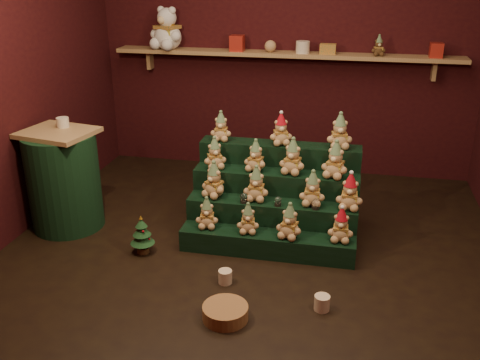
% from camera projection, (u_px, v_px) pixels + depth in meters
% --- Properties ---
extents(ground, '(4.00, 4.00, 0.00)m').
position_uv_depth(ground, '(249.00, 254.00, 4.31)').
color(ground, black).
rests_on(ground, ground).
extents(back_wall, '(4.00, 0.10, 2.80)m').
position_uv_depth(back_wall, '(287.00, 42.00, 5.64)').
color(back_wall, black).
rests_on(back_wall, ground).
extents(front_wall, '(4.00, 0.10, 2.80)m').
position_uv_depth(front_wall, '(144.00, 197.00, 1.92)').
color(front_wall, black).
rests_on(front_wall, ground).
extents(back_shelf, '(3.60, 0.26, 0.24)m').
position_uv_depth(back_shelf, '(284.00, 55.00, 5.52)').
color(back_shelf, '#A57C52').
rests_on(back_shelf, ground).
extents(riser_tier_front, '(1.40, 0.22, 0.18)m').
position_uv_depth(riser_tier_front, '(267.00, 244.00, 4.28)').
color(riser_tier_front, black).
rests_on(riser_tier_front, ground).
extents(riser_tier_midfront, '(1.40, 0.22, 0.36)m').
position_uv_depth(riser_tier_midfront, '(271.00, 222.00, 4.45)').
color(riser_tier_midfront, black).
rests_on(riser_tier_midfront, ground).
extents(riser_tier_midback, '(1.40, 0.22, 0.54)m').
position_uv_depth(riser_tier_midback, '(275.00, 201.00, 4.61)').
color(riser_tier_midback, black).
rests_on(riser_tier_midback, ground).
extents(riser_tier_back, '(1.40, 0.22, 0.72)m').
position_uv_depth(riser_tier_back, '(279.00, 182.00, 4.78)').
color(riser_tier_back, black).
rests_on(riser_tier_back, ground).
extents(teddy_0, '(0.21, 0.19, 0.26)m').
position_uv_depth(teddy_0, '(207.00, 213.00, 4.31)').
color(teddy_0, tan).
rests_on(teddy_0, riser_tier_front).
extents(teddy_1, '(0.20, 0.18, 0.25)m').
position_uv_depth(teddy_1, '(248.00, 218.00, 4.23)').
color(teddy_1, tan).
rests_on(teddy_1, riser_tier_front).
extents(teddy_2, '(0.24, 0.23, 0.28)m').
position_uv_depth(teddy_2, '(290.00, 221.00, 4.14)').
color(teddy_2, tan).
rests_on(teddy_2, riser_tier_front).
extents(teddy_3, '(0.19, 0.18, 0.27)m').
position_uv_depth(teddy_3, '(341.00, 225.00, 4.09)').
color(teddy_3, tan).
rests_on(teddy_3, riser_tier_front).
extents(teddy_4, '(0.28, 0.27, 0.30)m').
position_uv_depth(teddy_4, '(214.00, 180.00, 4.43)').
color(teddy_4, tan).
rests_on(teddy_4, riser_tier_midfront).
extents(teddy_5, '(0.21, 0.19, 0.29)m').
position_uv_depth(teddy_5, '(256.00, 184.00, 4.36)').
color(teddy_5, tan).
rests_on(teddy_5, riser_tier_midfront).
extents(teddy_6, '(0.21, 0.19, 0.29)m').
position_uv_depth(teddy_6, '(313.00, 188.00, 4.28)').
color(teddy_6, tan).
rests_on(teddy_6, riser_tier_midfront).
extents(teddy_7, '(0.22, 0.20, 0.29)m').
position_uv_depth(teddy_7, '(350.00, 192.00, 4.21)').
color(teddy_7, tan).
rests_on(teddy_7, riser_tier_midfront).
extents(teddy_8, '(0.25, 0.24, 0.27)m').
position_uv_depth(teddy_8, '(215.00, 153.00, 4.55)').
color(teddy_8, tan).
rests_on(teddy_8, riser_tier_midback).
extents(teddy_9, '(0.23, 0.21, 0.27)m').
position_uv_depth(teddy_9, '(256.00, 156.00, 4.49)').
color(teddy_9, tan).
rests_on(teddy_9, riser_tier_midback).
extents(teddy_10, '(0.25, 0.23, 0.30)m').
position_uv_depth(teddy_10, '(293.00, 156.00, 4.43)').
color(teddy_10, tan).
rests_on(teddy_10, riser_tier_midback).
extents(teddy_11, '(0.27, 0.25, 0.31)m').
position_uv_depth(teddy_11, '(336.00, 160.00, 4.34)').
color(teddy_11, tan).
rests_on(teddy_11, riser_tier_midback).
extents(teddy_12, '(0.19, 0.18, 0.26)m').
position_uv_depth(teddy_12, '(221.00, 126.00, 4.68)').
color(teddy_12, tan).
rests_on(teddy_12, riser_tier_back).
extents(teddy_13, '(0.24, 0.23, 0.27)m').
position_uv_depth(teddy_13, '(281.00, 129.00, 4.57)').
color(teddy_13, tan).
rests_on(teddy_13, riser_tier_back).
extents(teddy_14, '(0.25, 0.23, 0.30)m').
position_uv_depth(teddy_14, '(340.00, 131.00, 4.48)').
color(teddy_14, tan).
rests_on(teddy_14, riser_tier_back).
extents(snow_globe_a, '(0.06, 0.06, 0.09)m').
position_uv_depth(snow_globe_a, '(244.00, 198.00, 4.35)').
color(snow_globe_a, black).
rests_on(snow_globe_a, riser_tier_midfront).
extents(snow_globe_b, '(0.06, 0.06, 0.08)m').
position_uv_depth(snow_globe_b, '(278.00, 201.00, 4.30)').
color(snow_globe_b, black).
rests_on(snow_globe_b, riser_tier_midfront).
extents(snow_globe_c, '(0.06, 0.06, 0.09)m').
position_uv_depth(snow_globe_c, '(316.00, 204.00, 4.24)').
color(snow_globe_c, black).
rests_on(snow_globe_c, riser_tier_midfront).
extents(side_table, '(0.65, 0.61, 0.88)m').
position_uv_depth(side_table, '(64.00, 180.00, 4.62)').
color(side_table, '#A57C52').
rests_on(side_table, ground).
extents(table_ornament, '(0.10, 0.10, 0.08)m').
position_uv_depth(table_ornament, '(63.00, 122.00, 4.52)').
color(table_ornament, beige).
rests_on(table_ornament, side_table).
extents(mini_christmas_tree, '(0.19, 0.19, 0.33)m').
position_uv_depth(mini_christmas_tree, '(142.00, 235.00, 4.27)').
color(mini_christmas_tree, '#4C341B').
rests_on(mini_christmas_tree, ground).
extents(mug_left, '(0.10, 0.10, 0.10)m').
position_uv_depth(mug_left, '(225.00, 277.00, 3.90)').
color(mug_left, beige).
rests_on(mug_left, ground).
extents(mug_right, '(0.11, 0.11, 0.11)m').
position_uv_depth(mug_right, '(322.00, 303.00, 3.60)').
color(mug_right, beige).
rests_on(mug_right, ground).
extents(wicker_basket, '(0.38, 0.38, 0.10)m').
position_uv_depth(wicker_basket, '(225.00, 312.00, 3.51)').
color(wicker_basket, olive).
rests_on(wicker_basket, ground).
extents(white_bear, '(0.49, 0.47, 0.55)m').
position_uv_depth(white_bear, '(167.00, 22.00, 5.61)').
color(white_bear, white).
rests_on(white_bear, back_shelf).
extents(brown_bear, '(0.16, 0.15, 0.20)m').
position_uv_depth(brown_bear, '(379.00, 46.00, 5.26)').
color(brown_bear, '#4A3118').
rests_on(brown_bear, back_shelf).
extents(gift_tin_red_a, '(0.14, 0.14, 0.16)m').
position_uv_depth(gift_tin_red_a, '(237.00, 43.00, 5.55)').
color(gift_tin_red_a, '#B3271B').
rests_on(gift_tin_red_a, back_shelf).
extents(gift_tin_cream, '(0.14, 0.14, 0.12)m').
position_uv_depth(gift_tin_cream, '(303.00, 47.00, 5.43)').
color(gift_tin_cream, beige).
rests_on(gift_tin_cream, back_shelf).
extents(gift_tin_red_b, '(0.12, 0.12, 0.14)m').
position_uv_depth(gift_tin_red_b, '(436.00, 50.00, 5.18)').
color(gift_tin_red_b, '#B3271B').
rests_on(gift_tin_red_b, back_shelf).
extents(shelf_plush_ball, '(0.12, 0.12, 0.12)m').
position_uv_depth(shelf_plush_ball, '(270.00, 46.00, 5.49)').
color(shelf_plush_ball, tan).
rests_on(shelf_plush_ball, back_shelf).
extents(scarf_gift_box, '(0.16, 0.10, 0.10)m').
position_uv_depth(scarf_gift_box, '(328.00, 49.00, 5.38)').
color(scarf_gift_box, orange).
rests_on(scarf_gift_box, back_shelf).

